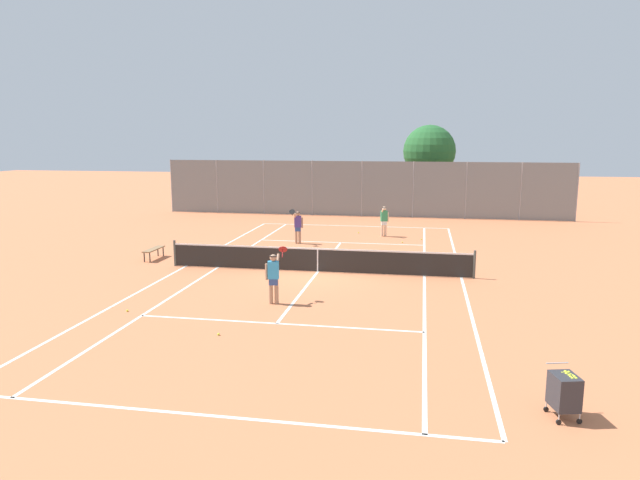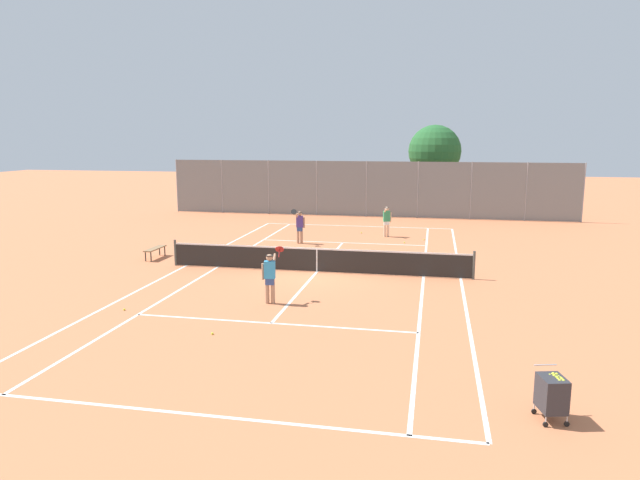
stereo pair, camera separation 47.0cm
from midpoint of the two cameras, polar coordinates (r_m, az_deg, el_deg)
name	(u,v)px [view 2 (the right image)]	position (r m, az deg, el deg)	size (l,w,h in m)	color
ground_plane	(317,272)	(22.40, 0.29, -3.21)	(120.00, 120.00, 0.00)	#C67047
court_line_markings	(317,272)	(22.40, 0.29, -3.20)	(11.10, 23.90, 0.01)	silver
tennis_net	(317,259)	(22.29, 0.29, -1.93)	(12.00, 0.10, 1.07)	#474C47
ball_cart	(552,393)	(11.85, 23.26, -13.91)	(0.61, 0.72, 0.96)	#2D2D33
player_near_side	(270,275)	(18.07, -4.29, -3.51)	(0.59, 0.80, 1.77)	tan
player_far_left	(300,225)	(28.20, -1.57, 1.51)	(0.57, 0.81, 1.77)	tan
player_far_right	(387,220)	(30.36, 7.12, 2.03)	(0.44, 0.56, 1.60)	beige
loose_tennis_ball_0	(361,233)	(31.40, 4.59, 0.73)	(0.07, 0.07, 0.07)	#D1DB33
loose_tennis_ball_1	(212,333)	(15.69, -9.86, -9.20)	(0.07, 0.07, 0.07)	#D1DB33
loose_tennis_ball_2	(404,242)	(28.77, 8.91, -0.24)	(0.07, 0.07, 0.07)	#D1DB33
loose_tennis_ball_3	(424,240)	(29.74, 10.80, 0.04)	(0.07, 0.07, 0.07)	#D1DB33
loose_tennis_ball_4	(124,309)	(18.43, -18.30, -6.61)	(0.07, 0.07, 0.07)	#D1DB33
courtside_bench	(155,249)	(25.76, -15.66, -0.88)	(0.36, 1.50, 0.47)	olive
back_fence	(366,189)	(37.95, 5.01, 5.11)	(26.95, 0.08, 3.67)	gray
tree_behind_left	(436,153)	(41.07, 11.86, 8.49)	(3.64, 3.64, 6.06)	brown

